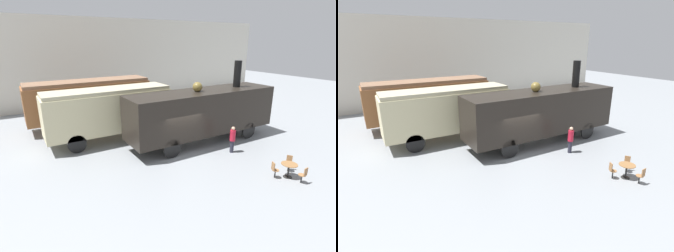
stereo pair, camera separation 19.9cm
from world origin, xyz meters
TOP-DOWN VIEW (x-y plane):
  - ground_plane at (0.00, 0.00)m, footprint 80.00×80.00m
  - backdrop_wall at (0.00, 15.78)m, footprint 44.00×0.15m
  - passenger_coach_wooden at (-3.13, 8.71)m, footprint 9.63×2.53m
  - passenger_coach_vintage at (-2.93, 4.59)m, footprint 8.54×2.42m
  - steam_locomotive at (2.45, 1.05)m, footprint 10.72×2.66m
  - cafe_table_near at (3.10, -5.28)m, footprint 0.81×0.81m
  - cafe_chair_0 at (3.74, -4.84)m, footprint 0.40×0.40m
  - cafe_chair_1 at (2.40, -4.95)m, footprint 0.40×0.38m
  - cafe_chair_2 at (3.16, -6.05)m, footprint 0.36×0.36m
  - visitor_person at (2.86, -1.44)m, footprint 0.34×0.34m

SIDE VIEW (x-z plane):
  - ground_plane at x=0.00m, z-range 0.00..0.00m
  - cafe_chair_0 at x=3.74m, z-range 0.07..0.94m
  - cafe_chair_1 at x=2.40m, z-range 0.07..0.94m
  - cafe_chair_2 at x=3.16m, z-range 0.07..0.94m
  - cafe_table_near at x=3.10m, z-range 0.20..0.95m
  - visitor_person at x=2.86m, z-range 0.07..1.77m
  - steam_locomotive at x=2.45m, z-range -0.52..4.88m
  - passenger_coach_vintage at x=-2.93m, z-range 0.35..4.01m
  - passenger_coach_wooden at x=-3.13m, z-range 0.37..4.10m
  - backdrop_wall at x=0.00m, z-range 0.00..9.00m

